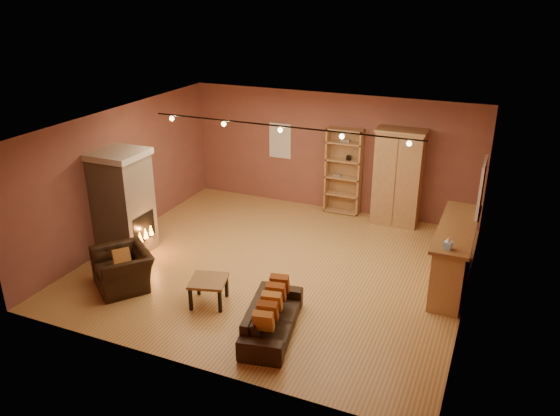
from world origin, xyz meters
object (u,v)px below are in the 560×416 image
at_px(fireplace, 123,203).
at_px(bookcase, 344,170).
at_px(armoire, 398,177).
at_px(loveseat, 272,312).
at_px(armchair, 122,263).
at_px(bar_counter, 454,255).
at_px(coffee_table, 208,283).

distance_m(fireplace, bookcase, 5.06).
xyz_separation_m(fireplace, armoire, (4.70, 3.57, 0.04)).
height_order(loveseat, armchair, armchair).
height_order(bookcase, armchair, bookcase).
relative_size(armoire, bar_counter, 0.91).
bearing_deg(armoire, armchair, -129.21).
height_order(armoire, bar_counter, armoire).
relative_size(armoire, loveseat, 1.22).
distance_m(loveseat, coffee_table, 1.37).
distance_m(armoire, armchair, 6.17).
height_order(bar_counter, armchair, bar_counter).
bearing_deg(fireplace, coffee_table, -23.20).
bearing_deg(bookcase, armchair, -117.71).
relative_size(armoire, coffee_table, 2.96).
xyz_separation_m(armoire, armchair, (-3.88, -4.76, -0.64)).
xyz_separation_m(fireplace, armchair, (0.82, -1.18, -0.60)).
bearing_deg(bar_counter, loveseat, -131.93).
bearing_deg(bar_counter, fireplace, -168.84).
distance_m(bookcase, armoire, 1.31).
bearing_deg(loveseat, bar_counter, -52.76).
height_order(fireplace, coffee_table, fireplace).
bearing_deg(bar_counter, bookcase, 138.44).
distance_m(bar_counter, armchair, 5.93).
height_order(loveseat, coffee_table, loveseat).
height_order(armoire, armchair, armoire).
xyz_separation_m(fireplace, bookcase, (3.41, 3.74, -0.02)).
bearing_deg(bookcase, bar_counter, -41.56).
height_order(armchair, coffee_table, armchair).
distance_m(armoire, coffee_table, 5.19).
height_order(fireplace, bookcase, fireplace).
bearing_deg(fireplace, loveseat, -20.24).
distance_m(armoire, bar_counter, 2.85).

